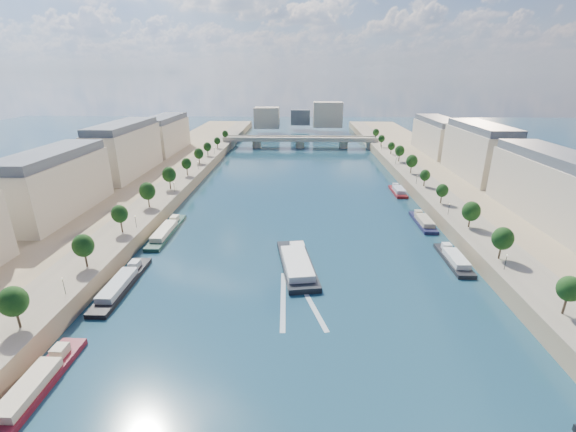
{
  "coord_description": "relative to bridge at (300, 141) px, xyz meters",
  "views": [
    {
      "loc": [
        0.23,
        -43.64,
        52.18
      ],
      "look_at": [
        -3.79,
        82.37,
        5.0
      ],
      "focal_mm": 24.0,
      "sensor_mm": 36.0,
      "label": 1
    }
  ],
  "objects": [
    {
      "name": "quay_right",
      "position": [
        72.0,
        -139.92,
        -2.58
      ],
      "size": [
        44.0,
        520.0,
        5.0
      ],
      "primitive_type": "cube",
      "color": "#9E8460",
      "rests_on": "ground"
    },
    {
      "name": "tour_barge",
      "position": [
        -0.36,
        -186.01,
        -3.93
      ],
      "size": [
        13.03,
        30.6,
        4.02
      ],
      "rotation": [
        0.0,
        0.0,
        0.16
      ],
      "color": "black",
      "rests_on": "ground"
    },
    {
      "name": "skyline",
      "position": [
        3.19,
        79.6,
        9.57
      ],
      "size": [
        79.0,
        42.0,
        22.0
      ],
      "color": "beige",
      "rests_on": "ground"
    },
    {
      "name": "ground",
      "position": [
        0.0,
        -139.92,
        -5.08
      ],
      "size": [
        700.0,
        700.0,
        0.0
      ],
      "primitive_type": "plane",
      "color": "#0C2B39",
      "rests_on": "ground"
    },
    {
      "name": "lamps_right",
      "position": [
        52.5,
        -134.92,
        2.7
      ],
      "size": [
        0.36,
        200.36,
        4.28
      ],
      "color": "black",
      "rests_on": "ground"
    },
    {
      "name": "moored_barges_right",
      "position": [
        45.5,
        -176.52,
        -4.24
      ],
      "size": [
        5.0,
        156.82,
        3.6
      ],
      "color": "black",
      "rests_on": "ground"
    },
    {
      "name": "bridge",
      "position": [
        0.0,
        0.0,
        0.0
      ],
      "size": [
        112.0,
        12.0,
        8.15
      ],
      "color": "#C1B79E",
      "rests_on": "ground"
    },
    {
      "name": "pave_right",
      "position": [
        57.0,
        -139.92,
        -0.03
      ],
      "size": [
        14.0,
        520.0,
        0.1
      ],
      "primitive_type": "cube",
      "color": "gray",
      "rests_on": "quay_right"
    },
    {
      "name": "moored_barges_left",
      "position": [
        -45.5,
        -210.88,
        -4.24
      ],
      "size": [
        5.0,
        125.85,
        3.6
      ],
      "color": "#1C283E",
      "rests_on": "ground"
    },
    {
      "name": "lamps_left",
      "position": [
        -52.5,
        -149.92,
        2.7
      ],
      "size": [
        0.36,
        200.36,
        4.28
      ],
      "color": "black",
      "rests_on": "ground"
    },
    {
      "name": "trees_right",
      "position": [
        55.0,
        -129.92,
        5.39
      ],
      "size": [
        4.8,
        268.8,
        8.26
      ],
      "color": "#382B1E",
      "rests_on": "ground"
    },
    {
      "name": "pave_left",
      "position": [
        -57.0,
        -139.92,
        -0.03
      ],
      "size": [
        14.0,
        520.0,
        0.1
      ],
      "primitive_type": "cube",
      "color": "gray",
      "rests_on": "quay_left"
    },
    {
      "name": "wake",
      "position": [
        -0.36,
        -202.56,
        -5.06
      ],
      "size": [
        11.64,
        26.03,
        0.04
      ],
      "color": "silver",
      "rests_on": "ground"
    },
    {
      "name": "trees_left",
      "position": [
        -55.0,
        -137.92,
        5.39
      ],
      "size": [
        4.8,
        268.8,
        8.26
      ],
      "color": "#382B1E",
      "rests_on": "ground"
    },
    {
      "name": "buildings_right",
      "position": [
        85.0,
        -127.92,
        11.37
      ],
      "size": [
        16.0,
        226.0,
        23.2
      ],
      "color": "beige",
      "rests_on": "ground"
    },
    {
      "name": "buildings_left",
      "position": [
        -85.0,
        -127.92,
        11.37
      ],
      "size": [
        16.0,
        226.0,
        23.2
      ],
      "color": "beige",
      "rests_on": "ground"
    },
    {
      "name": "quay_left",
      "position": [
        -72.0,
        -139.92,
        -2.58
      ],
      "size": [
        44.0,
        520.0,
        5.0
      ],
      "primitive_type": "cube",
      "color": "#9E8460",
      "rests_on": "ground"
    }
  ]
}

